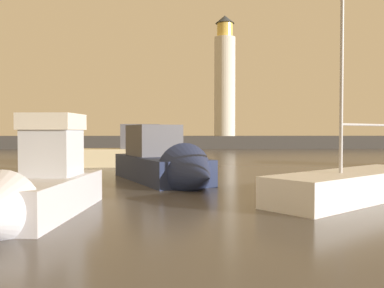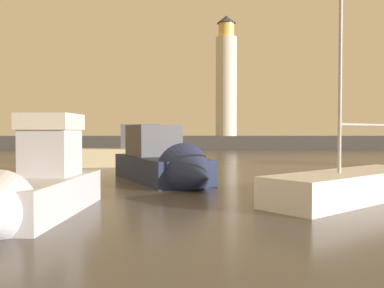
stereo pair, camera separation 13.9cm
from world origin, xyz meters
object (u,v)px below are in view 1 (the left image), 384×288
object	(u,v)px
motorboat_0	(169,164)
sailboat_moored	(352,184)
motorboat_4	(112,153)
mooring_buoy	(198,158)
motorboat_2	(33,188)
lighthouse	(225,79)

from	to	relation	value
motorboat_0	sailboat_moored	bearing A→B (deg)	-38.08
motorboat_4	mooring_buoy	xyz separation A→B (m)	(6.02, 1.99, -0.49)
motorboat_0	motorboat_2	size ratio (longest dim) A/B	1.31
motorboat_2	motorboat_4	world-z (taller)	motorboat_2
lighthouse	sailboat_moored	world-z (taller)	lighthouse
motorboat_2	mooring_buoy	xyz separation A→B (m)	(5.38, 19.86, -0.41)
motorboat_4	sailboat_moored	world-z (taller)	sailboat_moored
motorboat_0	motorboat_2	xyz separation A→B (m)	(-3.51, -8.10, -0.02)
lighthouse	motorboat_2	size ratio (longest dim) A/B	2.49
sailboat_moored	motorboat_4	bearing A→B (deg)	125.62
motorboat_0	mooring_buoy	world-z (taller)	motorboat_0
motorboat_4	sailboat_moored	xyz separation A→B (m)	(10.65, -14.86, -0.39)
lighthouse	mooring_buoy	size ratio (longest dim) A/B	19.63
motorboat_0	mooring_buoy	distance (m)	11.91
sailboat_moored	motorboat_0	bearing A→B (deg)	141.92
lighthouse	sailboat_moored	size ratio (longest dim) A/B	1.73
motorboat_2	motorboat_4	distance (m)	17.88
motorboat_4	sailboat_moored	size ratio (longest dim) A/B	0.85
sailboat_moored	mooring_buoy	size ratio (longest dim) A/B	11.36
lighthouse	sailboat_moored	distance (m)	48.06
motorboat_2	sailboat_moored	size ratio (longest dim) A/B	0.69
lighthouse	sailboat_moored	xyz separation A→B (m)	(-0.68, -47.11, -9.48)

